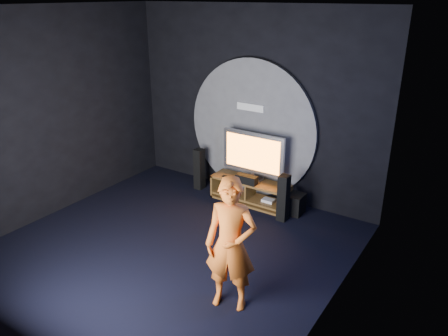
# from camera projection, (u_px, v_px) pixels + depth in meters

# --- Properties ---
(floor) EXTENTS (5.00, 5.00, 0.00)m
(floor) POSITION_uv_depth(u_px,v_px,m) (170.00, 248.00, 6.71)
(floor) COLOR black
(floor) RESTS_ON ground
(back_wall) EXTENTS (5.00, 0.04, 3.50)m
(back_wall) POSITION_uv_depth(u_px,v_px,m) (253.00, 104.00, 7.99)
(back_wall) COLOR black
(back_wall) RESTS_ON ground
(left_wall) EXTENTS (0.04, 5.00, 3.50)m
(left_wall) POSITION_uv_depth(u_px,v_px,m) (50.00, 115.00, 7.32)
(left_wall) COLOR black
(left_wall) RESTS_ON ground
(right_wall) EXTENTS (0.04, 5.00, 3.50)m
(right_wall) POSITION_uv_depth(u_px,v_px,m) (339.00, 180.00, 4.78)
(right_wall) COLOR black
(right_wall) RESTS_ON ground
(ceiling) EXTENTS (5.00, 5.00, 0.01)m
(ceiling) POSITION_uv_depth(u_px,v_px,m) (157.00, 6.00, 5.40)
(ceiling) COLOR black
(ceiling) RESTS_ON back_wall
(wall_disc_panel) EXTENTS (2.60, 0.11, 2.60)m
(wall_disc_panel) POSITION_uv_depth(u_px,v_px,m) (251.00, 129.00, 8.11)
(wall_disc_panel) COLOR #515156
(wall_disc_panel) RESTS_ON ground
(media_console) EXTENTS (1.50, 0.45, 0.45)m
(media_console) POSITION_uv_depth(u_px,v_px,m) (251.00, 193.00, 8.10)
(media_console) COLOR brown
(media_console) RESTS_ON ground
(tv) EXTENTS (1.22, 0.22, 0.90)m
(tv) POSITION_uv_depth(u_px,v_px,m) (253.00, 154.00, 7.88)
(tv) COLOR #B2B2BA
(tv) RESTS_ON media_console
(center_speaker) EXTENTS (0.40, 0.15, 0.15)m
(center_speaker) POSITION_uv_depth(u_px,v_px,m) (247.00, 179.00, 7.87)
(center_speaker) COLOR black
(center_speaker) RESTS_ON media_console
(remote) EXTENTS (0.18, 0.05, 0.02)m
(remote) POSITION_uv_depth(u_px,v_px,m) (227.00, 177.00, 8.14)
(remote) COLOR black
(remote) RESTS_ON media_console
(tower_speaker_left) EXTENTS (0.17, 0.18, 0.83)m
(tower_speaker_left) POSITION_uv_depth(u_px,v_px,m) (199.00, 169.00, 8.62)
(tower_speaker_left) COLOR black
(tower_speaker_left) RESTS_ON ground
(tower_speaker_right) EXTENTS (0.17, 0.18, 0.83)m
(tower_speaker_right) POSITION_uv_depth(u_px,v_px,m) (283.00, 198.00, 7.41)
(tower_speaker_right) COLOR black
(tower_speaker_right) RESTS_ON ground
(subwoofer) EXTENTS (0.33, 0.33, 0.37)m
(subwoofer) POSITION_uv_depth(u_px,v_px,m) (294.00, 204.00, 7.73)
(subwoofer) COLOR black
(subwoofer) RESTS_ON ground
(player) EXTENTS (0.72, 0.58, 1.72)m
(player) POSITION_uv_depth(u_px,v_px,m) (231.00, 245.00, 5.20)
(player) COLOR orange
(player) RESTS_ON ground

